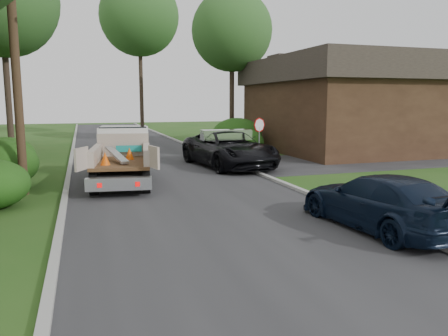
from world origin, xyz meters
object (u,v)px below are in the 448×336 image
tree_center_far (139,16)px  navy_suv (380,202)px  tree_left_far (1,1)px  flatbed_truck (123,152)px  utility_pole (15,45)px  tree_right_far (232,31)px  house_right (338,104)px  black_pickup (229,149)px  stop_sign (259,131)px

tree_center_far → navy_suv: size_ratio=2.94×
tree_left_far → flatbed_truck: bearing=-61.1°
utility_pole → tree_center_far: tree_center_far is taller
navy_suv → tree_right_far: bearing=-103.5°
house_right → tree_left_far: tree_left_far is taller
flatbed_truck → navy_suv: bearing=-50.9°
house_right → tree_left_far: size_ratio=1.06×
navy_suv → black_pickup: bearing=-93.2°
tree_left_far → tree_right_far: tree_left_far is taller
house_right → tree_center_far: tree_center_far is taller
stop_sign → tree_right_far: size_ratio=0.22×
tree_left_far → navy_suv: bearing=-59.9°
flatbed_truck → house_right: bearing=33.7°
stop_sign → house_right: size_ratio=0.19×
stop_sign → black_pickup: (-1.60, 0.10, -0.86)m
house_right → tree_right_far: 9.72m
house_right → tree_right_far: size_ratio=1.13×
flatbed_truck → black_pickup: bearing=30.8°
stop_sign → black_pickup: bearing=176.6°
house_right → tree_center_far: size_ratio=0.89×
stop_sign → black_pickup: stop_sign is taller
tree_right_far → navy_suv: tree_right_far is taller
utility_pole → flatbed_truck: utility_pole is taller
tree_center_far → stop_sign: bearing=-81.3°
stop_sign → tree_right_far: bearing=78.2°
stop_sign → tree_left_far: 16.65m
black_pickup → house_right: bearing=20.8°
utility_pole → tree_right_far: size_ratio=0.87×
black_pickup → navy_suv: (0.20, -11.60, -0.19)m
stop_sign → tree_center_far: size_ratio=0.17×
tree_center_far → flatbed_truck: size_ratio=2.38×
black_pickup → navy_suv: size_ratio=1.32×
utility_pole → tree_left_far: bearing=99.5°
tree_center_far → black_pickup: (1.60, -20.90, -10.07)m
flatbed_truck → black_pickup: 5.93m
utility_pole → tree_right_far: bearing=49.2°
stop_sign → house_right: house_right is taller
house_right → tree_left_far: (-20.50, 3.00, 5.82)m
stop_sign → utility_pole: size_ratio=0.25×
flatbed_truck → navy_suv: size_ratio=1.24×
utility_pole → tree_left_far: (-2.02, 12.02, 3.81)m
utility_pole → flatbed_truck: (3.63, 1.79, -3.97)m
tree_left_far → navy_suv: tree_left_far is taller
tree_center_far → tree_right_far: bearing=-61.2°
tree_right_far → stop_sign: bearing=-101.8°
flatbed_truck → black_pickup: flatbed_truck is taller
tree_right_far → navy_suv: size_ratio=2.32×
utility_pole → black_pickup: bearing=24.4°
tree_left_far → tree_right_far: 15.31m
house_right → tree_left_far: bearing=171.7°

